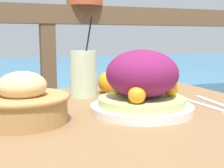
% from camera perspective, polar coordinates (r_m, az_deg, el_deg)
% --- Properties ---
extents(patio_table, '(0.97, 0.80, 0.72)m').
position_cam_1_polar(patio_table, '(0.81, -2.89, -12.55)').
color(patio_table, olive).
rests_on(patio_table, ground_plane).
extents(railing_fence, '(2.80, 0.08, 1.06)m').
position_cam_1_polar(railing_fence, '(1.56, -11.61, 4.29)').
color(railing_fence, brown).
rests_on(railing_fence, ground_plane).
extents(sea_backdrop, '(12.00, 4.00, 0.54)m').
position_cam_1_polar(sea_backdrop, '(4.09, -16.33, -0.81)').
color(sea_backdrop, teal).
rests_on(sea_backdrop, ground_plane).
extents(salad_plate, '(0.25, 0.25, 0.16)m').
position_cam_1_polar(salad_plate, '(0.77, 5.50, -0.30)').
color(salad_plate, silver).
rests_on(salad_plate, patio_table).
extents(drink_glass, '(0.08, 0.08, 0.25)m').
position_cam_1_polar(drink_glass, '(0.98, -5.23, 1.87)').
color(drink_glass, beige).
rests_on(drink_glass, patio_table).
extents(bread_basket, '(0.20, 0.20, 0.11)m').
position_cam_1_polar(bread_basket, '(0.71, -15.99, -3.28)').
color(bread_basket, '#AD7F47').
rests_on(bread_basket, patio_table).
extents(fork, '(0.02, 0.18, 0.00)m').
position_cam_1_polar(fork, '(0.89, 16.15, -3.67)').
color(fork, silver).
rests_on(fork, patio_table).
extents(knife, '(0.04, 0.18, 0.00)m').
position_cam_1_polar(knife, '(0.93, 17.98, -3.19)').
color(knife, silver).
rests_on(knife, patio_table).
extents(orange_near_basket, '(0.07, 0.07, 0.07)m').
position_cam_1_polar(orange_near_basket, '(1.04, -0.60, 0.32)').
color(orange_near_basket, orange).
rests_on(orange_near_basket, patio_table).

